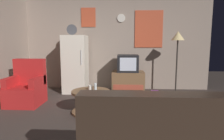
% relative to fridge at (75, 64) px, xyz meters
% --- Properties ---
extents(ground_plane, '(12.00, 12.00, 0.00)m').
position_rel_fridge_xyz_m(ground_plane, '(1.03, -1.95, -0.75)').
color(ground_plane, '#3D332D').
extents(wall_with_art, '(5.20, 0.12, 2.72)m').
position_rel_fridge_xyz_m(wall_with_art, '(1.04, 0.50, 0.61)').
color(wall_with_art, gray).
rests_on(wall_with_art, ground_plane).
extents(fridge, '(0.60, 0.62, 1.77)m').
position_rel_fridge_xyz_m(fridge, '(0.00, 0.00, 0.00)').
color(fridge, silver).
rests_on(fridge, ground_plane).
extents(tv_stand, '(0.84, 0.53, 0.56)m').
position_rel_fridge_xyz_m(tv_stand, '(1.39, 0.03, -0.48)').
color(tv_stand, brown).
rests_on(tv_stand, ground_plane).
extents(crt_tv, '(0.54, 0.51, 0.44)m').
position_rel_fridge_xyz_m(crt_tv, '(1.38, 0.03, 0.02)').
color(crt_tv, black).
rests_on(crt_tv, tv_stand).
extents(standing_lamp, '(0.32, 0.32, 1.59)m').
position_rel_fridge_xyz_m(standing_lamp, '(2.60, -0.12, 0.60)').
color(standing_lamp, '#332D28').
rests_on(standing_lamp, ground_plane).
extents(coffee_table, '(0.72, 0.72, 0.42)m').
position_rel_fridge_xyz_m(coffee_table, '(0.66, -1.54, -0.54)').
color(coffee_table, brown).
rests_on(coffee_table, ground_plane).
extents(wine_glass, '(0.05, 0.05, 0.15)m').
position_rel_fridge_xyz_m(wine_glass, '(0.75, -1.56, -0.25)').
color(wine_glass, silver).
rests_on(wine_glass, coffee_table).
extents(mug_ceramic_white, '(0.08, 0.08, 0.09)m').
position_rel_fridge_xyz_m(mug_ceramic_white, '(0.64, -1.47, -0.28)').
color(mug_ceramic_white, silver).
rests_on(mug_ceramic_white, coffee_table).
extents(armchair, '(0.68, 0.68, 0.96)m').
position_rel_fridge_xyz_m(armchair, '(-0.81, -1.08, -0.42)').
color(armchair, red).
rests_on(armchair, ground_plane).
extents(book_stack, '(0.22, 0.17, 0.09)m').
position_rel_fridge_xyz_m(book_stack, '(2.07, -0.14, -0.71)').
color(book_stack, purple).
rests_on(book_stack, ground_plane).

